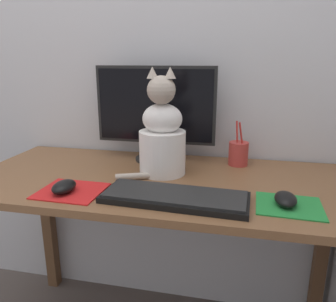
% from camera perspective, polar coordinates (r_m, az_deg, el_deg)
% --- Properties ---
extents(wall_back, '(7.00, 0.04, 2.50)m').
position_cam_1_polar(wall_back, '(1.43, 1.66, 19.59)').
color(wall_back, silver).
rests_on(wall_back, ground_plane).
extents(desk, '(1.36, 0.61, 0.75)m').
position_cam_1_polar(desk, '(1.21, -1.52, -9.52)').
color(desk, brown).
rests_on(desk, ground_plane).
extents(monitor, '(0.49, 0.17, 0.38)m').
position_cam_1_polar(monitor, '(1.33, -2.23, 7.02)').
color(monitor, black).
rests_on(monitor, desk).
extents(keyboard, '(0.44, 0.19, 0.02)m').
position_cam_1_polar(keyboard, '(0.99, 1.22, -7.97)').
color(keyboard, black).
rests_on(keyboard, desk).
extents(mousepad_left, '(0.20, 0.18, 0.00)m').
position_cam_1_polar(mousepad_left, '(1.10, -16.49, -6.67)').
color(mousepad_left, red).
rests_on(mousepad_left, desk).
extents(mousepad_right, '(0.19, 0.17, 0.00)m').
position_cam_1_polar(mousepad_right, '(1.01, 20.32, -8.93)').
color(mousepad_right, '#238438').
rests_on(mousepad_right, desk).
extents(computer_mouse_left, '(0.07, 0.10, 0.04)m').
position_cam_1_polar(computer_mouse_left, '(1.08, -17.67, -5.94)').
color(computer_mouse_left, black).
rests_on(computer_mouse_left, mousepad_left).
extents(computer_mouse_right, '(0.06, 0.10, 0.03)m').
position_cam_1_polar(computer_mouse_right, '(1.01, 19.79, -7.88)').
color(computer_mouse_right, black).
rests_on(computer_mouse_right, mousepad_right).
extents(cat, '(0.23, 0.21, 0.38)m').
position_cam_1_polar(cat, '(1.18, -1.07, 2.69)').
color(cat, white).
rests_on(cat, desk).
extents(pen_cup, '(0.08, 0.08, 0.18)m').
position_cam_1_polar(pen_cup, '(1.33, 12.16, -0.39)').
color(pen_cup, '#B23833').
rests_on(pen_cup, desk).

